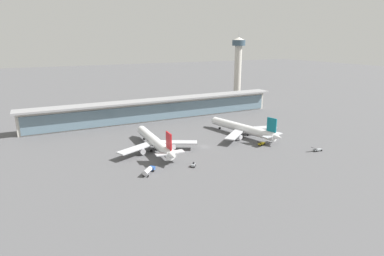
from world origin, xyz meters
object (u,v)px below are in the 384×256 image
(airliner_centre_stand, at_px, (243,128))
(service_truck_near_nose_blue, at_px, (148,170))
(control_tower, at_px, (238,63))
(service_truck_mid_apron_yellow, at_px, (261,143))
(service_truck_under_wing_grey, at_px, (193,165))
(airliner_left_stand, at_px, (155,142))
(service_truck_by_tail_grey, at_px, (317,150))

(airliner_centre_stand, bearing_deg, service_truck_near_nose_blue, -158.04)
(service_truck_near_nose_blue, height_order, control_tower, control_tower)
(service_truck_near_nose_blue, height_order, service_truck_mid_apron_yellow, service_truck_near_nose_blue)
(airliner_centre_stand, xyz_separation_m, service_truck_near_nose_blue, (-68.60, -27.66, -2.96))
(service_truck_under_wing_grey, bearing_deg, control_tower, 49.20)
(control_tower, bearing_deg, airliner_left_stand, -139.91)
(airliner_left_stand, relative_size, control_tower, 0.89)
(service_truck_near_nose_blue, xyz_separation_m, service_truck_under_wing_grey, (20.75, -1.40, -0.83))
(service_truck_mid_apron_yellow, xyz_separation_m, control_tower, (63.42, 117.00, 33.40))
(airliner_centre_stand, height_order, service_truck_mid_apron_yellow, airliner_centre_stand)
(airliner_centre_stand, distance_m, service_truck_mid_apron_yellow, 18.45)
(airliner_centre_stand, height_order, control_tower, control_tower)
(service_truck_near_nose_blue, bearing_deg, service_truck_mid_apron_yellow, 8.08)
(service_truck_under_wing_grey, distance_m, service_truck_mid_apron_yellow, 48.38)
(airliner_centre_stand, height_order, service_truck_near_nose_blue, airliner_centre_stand)
(service_truck_under_wing_grey, bearing_deg, service_truck_near_nose_blue, 176.15)
(airliner_centre_stand, distance_m, service_truck_under_wing_grey, 56.11)
(service_truck_near_nose_blue, xyz_separation_m, control_tower, (131.27, 126.63, 32.50))
(airliner_centre_stand, distance_m, service_truck_by_tail_grey, 43.36)
(service_truck_by_tail_grey, bearing_deg, airliner_left_stand, 152.68)
(airliner_left_stand, bearing_deg, service_truck_by_tail_grey, -27.32)
(airliner_centre_stand, bearing_deg, service_truck_under_wing_grey, -148.74)
(service_truck_near_nose_blue, xyz_separation_m, service_truck_by_tail_grey, (87.38, -11.24, -0.90))
(service_truck_near_nose_blue, bearing_deg, control_tower, 43.97)
(service_truck_by_tail_grey, relative_size, control_tower, 0.11)
(airliner_centre_stand, xyz_separation_m, service_truck_under_wing_grey, (-47.85, -29.05, -3.79))
(airliner_centre_stand, distance_m, service_truck_near_nose_blue, 74.03)
(airliner_centre_stand, relative_size, service_truck_near_nose_blue, 7.05)
(service_truck_under_wing_grey, relative_size, control_tower, 0.05)
(service_truck_under_wing_grey, bearing_deg, airliner_left_stand, 105.06)
(service_truck_under_wing_grey, height_order, service_truck_mid_apron_yellow, service_truck_mid_apron_yellow)
(control_tower, bearing_deg, service_truck_near_nose_blue, -136.03)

